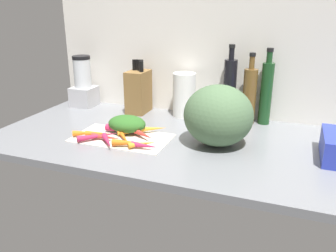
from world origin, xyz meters
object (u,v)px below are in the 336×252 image
at_px(blender_appliance, 83,85).
at_px(bottle_2, 266,92).
at_px(carrot_0, 151,128).
at_px(paper_towel_roll, 184,95).
at_px(carrot_9, 98,136).
at_px(bottle_0, 229,89).
at_px(carrot_7, 119,130).
at_px(carrot_10, 137,131).
at_px(winter_squash, 218,116).
at_px(bottle_1, 249,95).
at_px(carrot_12, 106,137).
at_px(carrot_11, 124,138).
at_px(carrot_8, 145,146).
at_px(carrot_1, 142,144).
at_px(carrot_4, 107,141).
at_px(cutting_board, 122,137).
at_px(carrot_2, 131,143).
at_px(carrot_5, 99,134).
at_px(carrot_6, 141,133).
at_px(knife_block, 138,91).
at_px(carrot_3, 86,133).

bearing_deg(blender_appliance, bottle_2, 2.24).
relative_size(carrot_0, paper_towel_roll, 0.66).
xyz_separation_m(carrot_9, blender_appliance, (-0.35, 0.44, 0.10)).
distance_m(carrot_9, bottle_0, 0.67).
bearing_deg(carrot_7, carrot_10, 20.41).
bearing_deg(winter_squash, bottle_1, 76.43).
bearing_deg(paper_towel_roll, carrot_12, -113.70).
bearing_deg(bottle_0, carrot_11, -127.74).
distance_m(carrot_10, carrot_11, 0.09).
bearing_deg(carrot_8, carrot_1, 138.01).
bearing_deg(carrot_4, cutting_board, 80.82).
distance_m(carrot_2, carrot_5, 0.18).
bearing_deg(carrot_2, carrot_6, 91.75).
bearing_deg(carrot_11, carrot_6, 47.89).
relative_size(knife_block, blender_appliance, 0.98).
xyz_separation_m(carrot_8, paper_towel_roll, (0.01, 0.47, 0.09)).
bearing_deg(paper_towel_roll, carrot_11, -106.28).
height_order(carrot_0, winter_squash, winter_squash).
bearing_deg(paper_towel_roll, cutting_board, -111.22).
xyz_separation_m(cutting_board, winter_squash, (0.39, 0.08, 0.12)).
height_order(carrot_1, carrot_11, carrot_1).
height_order(carrot_9, winter_squash, winter_squash).
bearing_deg(carrot_3, bottle_1, 35.46).
height_order(carrot_7, bottle_2, bottle_2).
distance_m(carrot_0, carrot_1, 0.17).
bearing_deg(paper_towel_roll, knife_block, -175.73).
xyz_separation_m(carrot_4, carrot_11, (0.04, 0.06, -0.00)).
xyz_separation_m(carrot_10, paper_towel_roll, (0.11, 0.33, 0.09)).
relative_size(carrot_3, carrot_9, 0.65).
bearing_deg(carrot_5, cutting_board, 20.79).
bearing_deg(carrot_5, carrot_8, -12.20).
relative_size(carrot_5, carrot_11, 0.87).
distance_m(knife_block, blender_appliance, 0.34).
bearing_deg(carrot_10, winter_squash, 2.53).
distance_m(carrot_10, winter_squash, 0.37).
bearing_deg(knife_block, carrot_0, -55.98).
bearing_deg(carrot_6, cutting_board, -163.04).
xyz_separation_m(carrot_3, bottle_2, (0.69, 0.46, 0.13)).
relative_size(carrot_3, carrot_6, 0.68).
relative_size(carrot_10, bottle_2, 0.48).
bearing_deg(carrot_10, knife_block, 113.31).
distance_m(carrot_3, carrot_10, 0.22).
bearing_deg(carrot_0, bottle_2, 34.60).
xyz_separation_m(carrot_0, carrot_10, (-0.05, -0.04, -0.00)).
height_order(carrot_2, blender_appliance, blender_appliance).
height_order(carrot_1, paper_towel_roll, paper_towel_roll).
xyz_separation_m(carrot_4, carrot_12, (-0.03, 0.04, -0.00)).
bearing_deg(paper_towel_roll, blender_appliance, -178.51).
distance_m(carrot_4, bottle_1, 0.70).
height_order(carrot_12, bottle_0, bottle_0).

